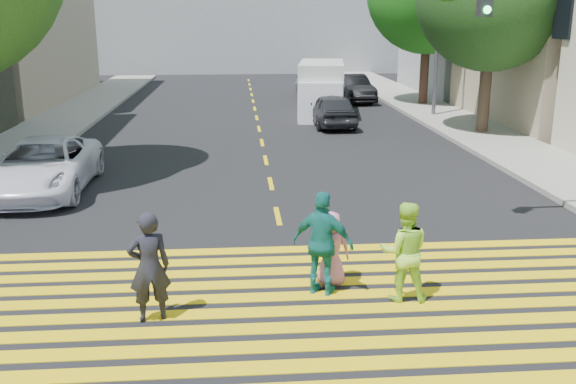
{
  "coord_description": "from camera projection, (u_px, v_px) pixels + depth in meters",
  "views": [
    {
      "loc": [
        -0.9,
        -8.19,
        4.48
      ],
      "look_at": [
        0.0,
        3.0,
        1.4
      ],
      "focal_mm": 40.0,
      "sensor_mm": 36.0,
      "label": 1
    }
  ],
  "objects": [
    {
      "name": "ground",
      "position": [
        305.0,
        342.0,
        9.13
      ],
      "size": [
        120.0,
        120.0,
        0.0
      ],
      "primitive_type": "plane",
      "color": "black"
    },
    {
      "name": "sidewalk_left",
      "position": [
        72.0,
        115.0,
        29.6
      ],
      "size": [
        3.0,
        40.0,
        0.15
      ],
      "primitive_type": "cube",
      "color": "gray",
      "rests_on": "ground"
    },
    {
      "name": "sidewalk_right",
      "position": [
        487.0,
        137.0,
        24.18
      ],
      "size": [
        3.0,
        60.0,
        0.15
      ],
      "primitive_type": "cube",
      "color": "gray",
      "rests_on": "ground"
    },
    {
      "name": "crosswalk",
      "position": [
        297.0,
        303.0,
        10.35
      ],
      "size": [
        13.4,
        5.3,
        0.01
      ],
      "color": "yellow",
      "rests_on": "ground"
    },
    {
      "name": "lane_line",
      "position": [
        256.0,
        113.0,
        30.75
      ],
      "size": [
        0.12,
        34.4,
        0.01
      ],
      "color": "yellow",
      "rests_on": "ground"
    },
    {
      "name": "building_right_grey",
      "position": [
        505.0,
        7.0,
        37.8
      ],
      "size": [
        10.0,
        10.0,
        10.0
      ],
      "primitive_type": "cube",
      "color": "gray",
      "rests_on": "ground"
    },
    {
      "name": "pedestrian_man",
      "position": [
        149.0,
        267.0,
        9.58
      ],
      "size": [
        0.71,
        0.55,
        1.72
      ],
      "primitive_type": "imported",
      "rotation": [
        0.0,
        0.0,
        3.38
      ],
      "color": "#20202A",
      "rests_on": "ground"
    },
    {
      "name": "pedestrian_woman",
      "position": [
        404.0,
        252.0,
        10.3
      ],
      "size": [
        0.88,
        0.73,
        1.66
      ],
      "primitive_type": "imported",
      "rotation": [
        0.0,
        0.0,
        3.01
      ],
      "color": "#B1F344",
      "rests_on": "ground"
    },
    {
      "name": "pedestrian_child",
      "position": [
        331.0,
        249.0,
        10.94
      ],
      "size": [
        0.65,
        0.44,
        1.3
      ],
      "primitive_type": "imported",
      "rotation": [
        0.0,
        0.0,
        3.09
      ],
      "color": "pink",
      "rests_on": "ground"
    },
    {
      "name": "pedestrian_extra",
      "position": [
        323.0,
        244.0,
        10.5
      ],
      "size": [
        1.12,
        0.84,
        1.76
      ],
      "primitive_type": "imported",
      "rotation": [
        0.0,
        0.0,
        2.69
      ],
      "color": "#187571",
      "rests_on": "ground"
    },
    {
      "name": "white_sedan",
      "position": [
        43.0,
        166.0,
        16.75
      ],
      "size": [
        2.39,
        5.06,
        1.4
      ],
      "primitive_type": "imported",
      "rotation": [
        0.0,
        0.0,
        0.01
      ],
      "color": "white",
      "rests_on": "ground"
    },
    {
      "name": "dark_car_near",
      "position": [
        332.0,
        110.0,
        26.88
      ],
      "size": [
        1.81,
        4.14,
        1.39
      ],
      "primitive_type": "imported",
      "rotation": [
        0.0,
        0.0,
        3.19
      ],
      "color": "black",
      "rests_on": "ground"
    },
    {
      "name": "silver_car",
      "position": [
        313.0,
        82.0,
        38.15
      ],
      "size": [
        2.27,
        4.99,
        1.42
      ],
      "primitive_type": "imported",
      "rotation": [
        0.0,
        0.0,
        3.08
      ],
      "color": "gray",
      "rests_on": "ground"
    },
    {
      "name": "dark_car_parked",
      "position": [
        352.0,
        88.0,
        34.67
      ],
      "size": [
        2.07,
        4.56,
        1.45
      ],
      "primitive_type": "imported",
      "rotation": [
        0.0,
        0.0,
        0.12
      ],
      "color": "black",
      "rests_on": "ground"
    },
    {
      "name": "white_van",
      "position": [
        321.0,
        91.0,
        29.46
      ],
      "size": [
        2.67,
        5.45,
        2.46
      ],
      "rotation": [
        0.0,
        0.0,
        -0.15
      ],
      "color": "silver",
      "rests_on": "ground"
    }
  ]
}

